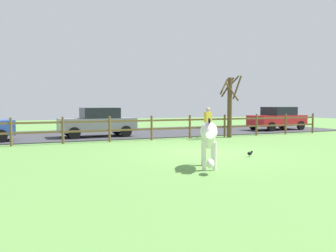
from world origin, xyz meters
The scene contains 9 objects.
ground_plane centered at (0.00, 0.00, 0.00)m, with size 60.00×60.00×0.00m, color #5B8C42.
parking_asphalt centered at (0.00, 9.30, 0.03)m, with size 28.00×7.40×0.05m, color #38383D.
paddock_fence centered at (-0.32, 5.00, 0.71)m, with size 21.47×0.11×1.23m.
bare_tree centered at (4.08, 4.70, 1.81)m, with size 1.10×1.08×3.35m.
zebra centered at (-1.53, -2.77, 0.93)m, with size 1.12×1.78×1.41m.
crow_on_grass centered at (0.82, -1.50, 0.13)m, with size 0.21×0.10×0.20m.
parked_car_grey centered at (-2.50, 7.45, 0.84)m, with size 4.04×1.96×1.56m.
parked_car_red centered at (9.83, 7.58, 0.84)m, with size 4.13×2.16×1.56m.
visitor_near_fence centered at (2.42, 4.16, 0.91)m, with size 0.39×0.27×1.64m.
Camera 1 is at (-6.42, -11.22, 1.81)m, focal length 37.19 mm.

